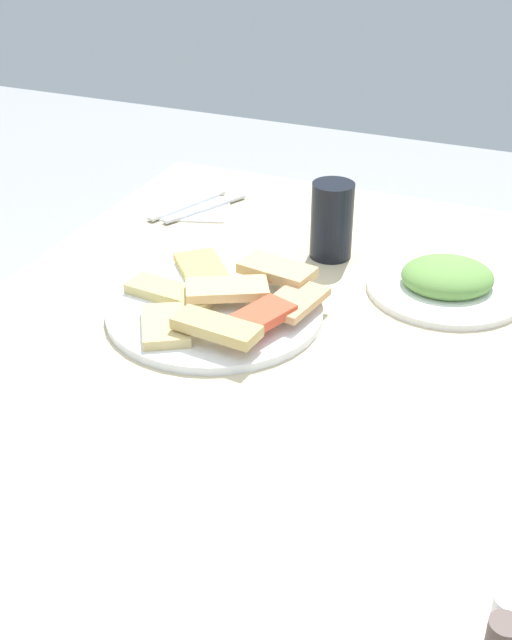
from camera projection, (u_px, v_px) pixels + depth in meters
dining_table at (285, 400)px, 1.11m from camera, size 1.18×0.93×0.70m
pide_platter at (218, 306)px, 1.17m from camera, size 0.30×0.30×0.04m
salad_plate_greens at (447, 281)px, 1.22m from camera, size 0.23×0.23×0.05m
soda_can at (332, 220)px, 1.30m from camera, size 0.09×0.09×0.12m
paper_napkin at (196, 209)px, 1.49m from camera, size 0.14×0.14×0.00m
fork at (187, 205)px, 1.50m from camera, size 0.17×0.08×0.00m
spoon at (205, 208)px, 1.48m from camera, size 0.17×0.09×0.00m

